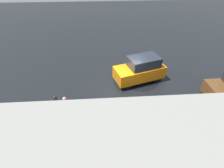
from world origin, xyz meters
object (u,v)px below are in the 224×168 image
Objects in this scene: fire_hydrant at (80,105)px; sign_post at (57,108)px; pedestrian at (65,104)px; moving_hatchback at (140,69)px.

sign_post is at bearing 52.32° from fire_hydrant.
moving_hatchback is at bearing -149.94° from pedestrian.
moving_hatchback reaches higher than pedestrian.
fire_hydrant is at bearing -127.68° from sign_post.
sign_post reaches higher than fire_hydrant.
fire_hydrant is (4.56, 3.09, -0.63)m from moving_hatchback.
pedestrian is at bearing 4.44° from fire_hydrant.
pedestrian is at bearing 30.06° from moving_hatchback.
pedestrian is 1.54m from sign_post.
fire_hydrant is at bearing -175.56° from pedestrian.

